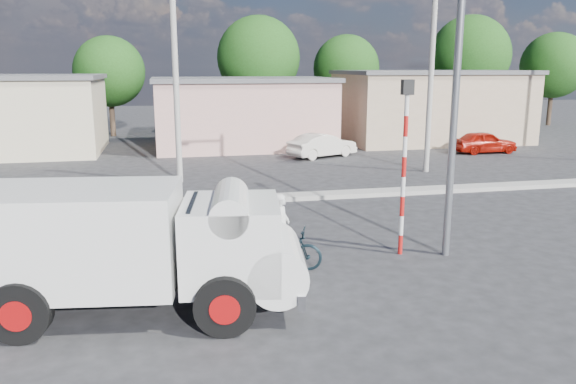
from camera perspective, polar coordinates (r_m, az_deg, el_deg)
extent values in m
plane|color=#252527|center=(12.36, 0.24, -9.53)|extent=(120.00, 120.00, 0.00)
cube|color=#99968E|center=(19.87, -4.80, -0.75)|extent=(40.00, 0.80, 0.16)
cylinder|color=black|center=(10.84, -25.65, -10.96)|extent=(1.14, 0.47, 1.10)
cylinder|color=red|center=(10.84, -25.65, -10.96)|extent=(0.59, 0.43, 0.54)
cylinder|color=black|center=(12.68, -22.25, -7.26)|extent=(1.14, 0.47, 1.10)
cylinder|color=red|center=(12.68, -22.25, -7.26)|extent=(0.59, 0.43, 0.54)
cylinder|color=black|center=(10.11, -6.42, -11.44)|extent=(1.14, 0.47, 1.10)
cylinder|color=red|center=(10.11, -6.42, -11.44)|extent=(0.59, 0.43, 0.54)
cylinder|color=black|center=(12.06, -6.07, -7.36)|extent=(1.14, 0.47, 1.10)
cylinder|color=red|center=(12.06, -6.07, -7.36)|extent=(0.59, 0.43, 0.54)
cube|color=black|center=(11.26, -15.56, -8.82)|extent=(4.75, 1.94, 0.18)
cube|color=white|center=(11.19, -20.39, -4.31)|extent=(3.88, 2.69, 1.85)
cube|color=white|center=(10.79, -5.80, -5.01)|extent=(2.08, 2.29, 1.55)
cylinder|color=white|center=(10.94, -1.25, -7.18)|extent=(1.38, 2.19, 1.10)
cylinder|color=white|center=(10.60, -5.89, -1.39)|extent=(0.98, 2.13, 0.70)
cube|color=silver|center=(11.11, 0.85, -9.08)|extent=(0.44, 2.15, 0.28)
cube|color=black|center=(10.70, -9.62, -2.75)|extent=(0.32, 1.70, 0.70)
imported|color=black|center=(13.20, -0.64, -5.74)|extent=(2.02, 1.31, 1.00)
imported|color=silver|center=(13.12, -0.64, -4.69)|extent=(0.54, 0.64, 1.51)
imported|color=silver|center=(29.57, 3.51, 4.75)|extent=(4.00, 2.74, 1.25)
imported|color=#A11107|center=(32.82, 19.31, 4.81)|extent=(3.55, 1.45, 1.21)
cylinder|color=red|center=(14.58, 11.35, -5.24)|extent=(0.11, 0.11, 0.50)
cylinder|color=white|center=(14.43, 11.43, -3.35)|extent=(0.11, 0.11, 0.50)
cylinder|color=red|center=(14.31, 11.52, -1.43)|extent=(0.11, 0.11, 0.50)
cylinder|color=white|center=(14.19, 11.61, 0.53)|extent=(0.11, 0.11, 0.50)
cylinder|color=red|center=(14.10, 11.70, 2.52)|extent=(0.11, 0.11, 0.50)
cylinder|color=white|center=(14.02, 11.79, 4.53)|extent=(0.11, 0.11, 0.50)
cylinder|color=red|center=(13.96, 11.88, 6.56)|extent=(0.11, 0.11, 0.50)
cylinder|color=white|center=(13.92, 11.97, 8.61)|extent=(0.11, 0.11, 0.50)
cube|color=black|center=(13.90, 12.05, 10.37)|extent=(0.28, 0.18, 0.36)
cylinder|color=slate|center=(14.12, 16.78, 11.45)|extent=(0.18, 0.18, 9.00)
cube|color=#DAA395|center=(33.59, -4.66, 7.86)|extent=(10.00, 7.00, 3.80)
cube|color=#59595B|center=(33.48, -4.72, 11.31)|extent=(10.30, 7.30, 0.24)
cube|color=tan|center=(37.14, 14.21, 8.29)|extent=(11.00, 7.00, 4.20)
cube|color=#59595B|center=(37.05, 14.40, 11.71)|extent=(11.30, 7.30, 0.24)
cylinder|color=#38281E|center=(40.43, -17.46, 7.90)|extent=(0.36, 0.36, 3.47)
sphere|color=#235D1C|center=(40.32, -17.71, 11.58)|extent=(4.71, 4.71, 4.71)
cylinder|color=#38281E|center=(39.79, -2.96, 8.91)|extent=(0.36, 0.36, 4.20)
sphere|color=#235D1C|center=(39.71, -3.02, 13.45)|extent=(5.70, 5.70, 5.70)
cylinder|color=#38281E|center=(43.42, 5.85, 8.80)|extent=(0.36, 0.36, 3.64)
sphere|color=#235D1C|center=(43.33, 5.94, 12.41)|extent=(4.94, 4.94, 4.94)
cylinder|color=#38281E|center=(45.24, 17.71, 8.89)|extent=(0.36, 0.36, 4.37)
sphere|color=#235D1C|center=(45.18, 17.99, 13.04)|extent=(5.93, 5.93, 5.93)
cylinder|color=#38281E|center=(50.51, 25.09, 8.32)|extent=(0.36, 0.36, 3.81)
sphere|color=#235D1C|center=(50.44, 25.40, 11.55)|extent=(5.17, 5.17, 5.17)
cylinder|color=#99968E|center=(23.19, -11.32, 10.75)|extent=(0.24, 0.24, 8.00)
cylinder|color=#99968E|center=(25.88, 14.29, 10.78)|extent=(0.24, 0.24, 8.00)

